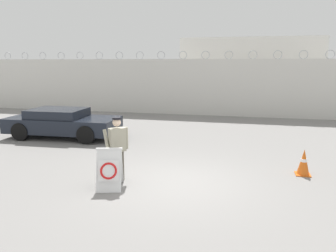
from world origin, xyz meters
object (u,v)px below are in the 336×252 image
security_guard (117,146)px  parked_car_front_coupe (62,123)px  traffic_cone_near (304,162)px  barricade_sign (110,169)px

security_guard → parked_car_front_coupe: security_guard is taller
parked_car_front_coupe → security_guard: bearing=-47.5°
security_guard → traffic_cone_near: security_guard is taller
barricade_sign → parked_car_front_coupe: 6.27m
barricade_sign → parked_car_front_coupe: (-4.11, 4.73, 0.12)m
traffic_cone_near → parked_car_front_coupe: bearing=163.7°
barricade_sign → traffic_cone_near: size_ratio=1.41×
barricade_sign → security_guard: (-0.01, 0.56, 0.43)m
barricade_sign → parked_car_front_coupe: size_ratio=0.22×
barricade_sign → security_guard: bearing=74.9°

